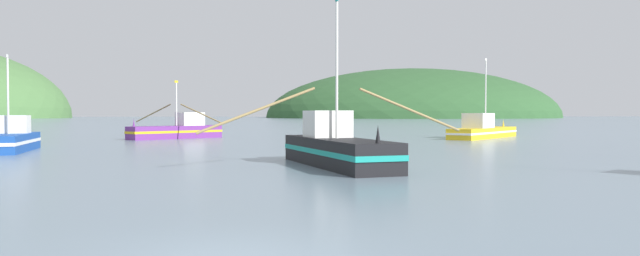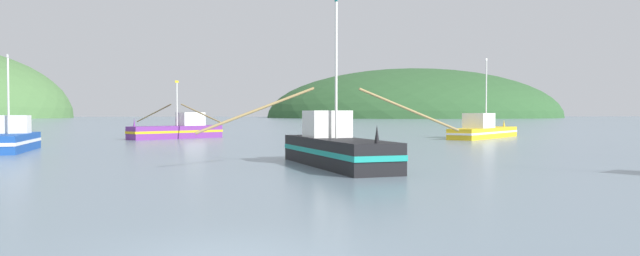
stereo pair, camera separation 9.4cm
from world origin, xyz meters
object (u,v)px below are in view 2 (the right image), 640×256
fishing_boat_purple (178,130)px  fishing_boat_yellow (483,130)px  fishing_boat_blue (9,140)px  fishing_boat_black (336,148)px

fishing_boat_purple → fishing_boat_yellow: size_ratio=1.08×
fishing_boat_blue → fishing_boat_yellow: bearing=103.1°
fishing_boat_blue → fishing_boat_yellow: (36.48, 14.79, 0.04)m
fishing_boat_blue → fishing_boat_purple: fishing_boat_blue is taller
fishing_boat_yellow → fishing_boat_blue: bearing=154.2°
fishing_boat_purple → fishing_boat_yellow: bearing=136.4°
fishing_boat_blue → fishing_boat_yellow: fishing_boat_yellow is taller
fishing_boat_black → fishing_boat_blue: bearing=-135.7°
fishing_boat_blue → fishing_boat_yellow: size_ratio=0.75×
fishing_boat_black → fishing_boat_yellow: fishing_boat_black is taller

